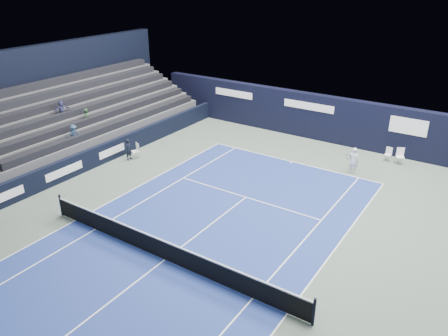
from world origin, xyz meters
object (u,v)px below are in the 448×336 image
(folding_chair_back_b, at_px, (400,155))
(tennis_player, at_px, (353,160))
(folding_chair_back_a, at_px, (388,153))
(line_judge_chair, at_px, (136,150))
(tennis_net, at_px, (164,249))

(folding_chair_back_b, distance_m, tennis_player, 3.44)
(folding_chair_back_b, height_order, tennis_player, tennis_player)
(folding_chair_back_a, height_order, tennis_player, tennis_player)
(line_judge_chair, distance_m, tennis_net, 11.00)
(folding_chair_back_a, relative_size, line_judge_chair, 0.90)
(folding_chair_back_b, xyz_separation_m, tennis_player, (-1.94, -2.83, 0.21))
(tennis_net, bearing_deg, line_judge_chair, 139.72)
(folding_chair_back_a, height_order, folding_chair_back_b, folding_chair_back_b)
(folding_chair_back_b, distance_m, tennis_net, 16.18)
(tennis_net, bearing_deg, tennis_player, 73.98)
(line_judge_chair, bearing_deg, folding_chair_back_b, 51.86)
(folding_chair_back_b, height_order, line_judge_chair, folding_chair_back_b)
(line_judge_chair, relative_size, tennis_player, 0.61)
(line_judge_chair, relative_size, tennis_net, 0.07)
(folding_chair_back_a, distance_m, tennis_net, 16.06)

